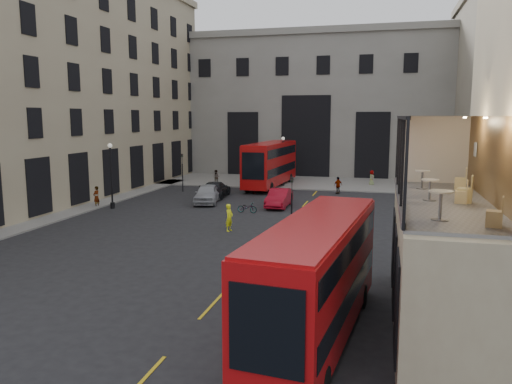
% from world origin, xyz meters
% --- Properties ---
extents(ground, '(140.00, 140.00, 0.00)m').
position_xyz_m(ground, '(0.00, 0.00, 0.00)').
color(ground, black).
rests_on(ground, ground).
extents(host_frontage, '(3.00, 11.00, 4.50)m').
position_xyz_m(host_frontage, '(6.50, 0.00, 2.25)').
color(host_frontage, tan).
rests_on(host_frontage, ground).
extents(cafe_floor, '(3.00, 10.00, 0.10)m').
position_xyz_m(cafe_floor, '(6.50, 0.00, 4.55)').
color(cafe_floor, slate).
rests_on(cafe_floor, host_frontage).
extents(building_left, '(14.60, 50.60, 22.00)m').
position_xyz_m(building_left, '(-26.96, 20.00, 11.38)').
color(building_left, tan).
rests_on(building_left, ground).
extents(gateway, '(35.00, 10.60, 18.00)m').
position_xyz_m(gateway, '(-5.00, 47.99, 9.39)').
color(gateway, gray).
rests_on(gateway, ground).
extents(pavement_far, '(40.00, 12.00, 0.12)m').
position_xyz_m(pavement_far, '(-6.00, 38.00, 0.06)').
color(pavement_far, slate).
rests_on(pavement_far, ground).
extents(pavement_left, '(8.00, 48.00, 0.12)m').
position_xyz_m(pavement_left, '(-22.00, 12.00, 0.06)').
color(pavement_left, slate).
rests_on(pavement_left, ground).
extents(traffic_light_near, '(0.16, 0.20, 3.80)m').
position_xyz_m(traffic_light_near, '(-1.00, 12.00, 2.42)').
color(traffic_light_near, black).
rests_on(traffic_light_near, ground).
extents(traffic_light_far, '(0.16, 0.20, 3.80)m').
position_xyz_m(traffic_light_far, '(-15.00, 28.00, 2.42)').
color(traffic_light_far, black).
rests_on(traffic_light_far, ground).
extents(street_lamp_a, '(0.36, 0.36, 5.33)m').
position_xyz_m(street_lamp_a, '(-17.00, 18.00, 2.39)').
color(street_lamp_a, black).
rests_on(street_lamp_a, ground).
extents(street_lamp_b, '(0.36, 0.36, 5.33)m').
position_xyz_m(street_lamp_b, '(-6.00, 34.00, 2.39)').
color(street_lamp_b, black).
rests_on(street_lamp_b, ground).
extents(bus_near, '(3.41, 10.48, 4.11)m').
position_xyz_m(bus_near, '(2.43, -1.94, 2.31)').
color(bus_near, '#A80B0E').
rests_on(bus_near, ground).
extents(bus_far, '(3.39, 11.99, 4.73)m').
position_xyz_m(bus_far, '(-7.24, 33.46, 2.66)').
color(bus_far, '#AA0B0B').
rests_on(bus_far, ground).
extents(car_a, '(2.83, 5.07, 1.63)m').
position_xyz_m(car_a, '(-10.34, 22.34, 0.82)').
color(car_a, '#9FA1A7').
rests_on(car_a, ground).
extents(car_b, '(1.60, 4.55, 1.50)m').
position_xyz_m(car_b, '(-3.91, 22.11, 0.75)').
color(car_b, maroon).
rests_on(car_b, ground).
extents(car_c, '(2.57, 5.30, 1.49)m').
position_xyz_m(car_c, '(-10.68, 25.49, 0.74)').
color(car_c, black).
rests_on(car_c, ground).
extents(bicycle, '(1.58, 0.61, 0.82)m').
position_xyz_m(bicycle, '(-5.81, 18.99, 0.41)').
color(bicycle, gray).
rests_on(bicycle, ground).
extents(cyclist, '(0.56, 0.73, 1.80)m').
position_xyz_m(cyclist, '(-5.26, 12.61, 0.90)').
color(cyclist, '#FAFF1A').
rests_on(cyclist, ground).
extents(pedestrian_a, '(0.83, 0.67, 1.62)m').
position_xyz_m(pedestrian_a, '(-13.37, 33.60, 0.81)').
color(pedestrian_a, gray).
rests_on(pedestrian_a, ground).
extents(pedestrian_b, '(1.40, 1.36, 1.92)m').
position_xyz_m(pedestrian_b, '(-7.66, 28.45, 0.96)').
color(pedestrian_b, gray).
rests_on(pedestrian_b, ground).
extents(pedestrian_c, '(1.00, 0.94, 1.66)m').
position_xyz_m(pedestrian_c, '(0.21, 30.41, 0.83)').
color(pedestrian_c, gray).
rests_on(pedestrian_c, ground).
extents(pedestrian_d, '(0.67, 0.90, 1.67)m').
position_xyz_m(pedestrian_d, '(3.21, 37.17, 0.83)').
color(pedestrian_d, gray).
rests_on(pedestrian_d, ground).
extents(pedestrian_e, '(0.49, 0.69, 1.77)m').
position_xyz_m(pedestrian_e, '(-18.50, 18.07, 0.88)').
color(pedestrian_e, gray).
rests_on(pedestrian_e, ground).
extents(cafe_table_near, '(0.67, 0.67, 0.84)m').
position_xyz_m(cafe_table_near, '(6.03, -3.42, 5.15)').
color(cafe_table_near, beige).
rests_on(cafe_table_near, cafe_floor).
extents(cafe_table_mid, '(0.59, 0.59, 0.74)m').
position_xyz_m(cafe_table_mid, '(6.03, 0.01, 5.09)').
color(cafe_table_mid, white).
rests_on(cafe_table_mid, cafe_floor).
extents(cafe_table_far, '(0.59, 0.59, 0.74)m').
position_xyz_m(cafe_table_far, '(5.97, 2.90, 5.09)').
color(cafe_table_far, beige).
rests_on(cafe_table_far, cafe_floor).
extents(cafe_chair_a, '(0.48, 0.48, 0.81)m').
position_xyz_m(cafe_chair_a, '(7.34, -3.96, 4.85)').
color(cafe_chair_a, tan).
rests_on(cafe_chair_a, cafe_floor).
extents(cafe_chair_b, '(0.55, 0.55, 0.93)m').
position_xyz_m(cafe_chair_b, '(7.16, -0.15, 4.88)').
color(cafe_chair_b, '#D1BD78').
rests_on(cafe_chair_b, cafe_floor).
extents(cafe_chair_c, '(0.45, 0.45, 0.79)m').
position_xyz_m(cafe_chair_c, '(7.02, -0.31, 4.84)').
color(cafe_chair_c, '#DDC17F').
rests_on(cafe_chair_c, cafe_floor).
extents(cafe_chair_d, '(0.49, 0.49, 0.86)m').
position_xyz_m(cafe_chair_d, '(7.46, 3.12, 4.86)').
color(cafe_chair_d, '#DBC27E').
rests_on(cafe_chair_d, cafe_floor).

